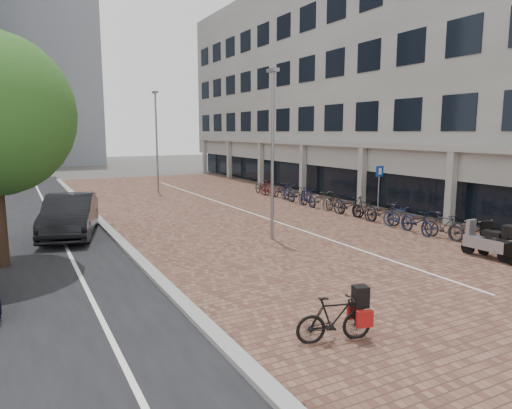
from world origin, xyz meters
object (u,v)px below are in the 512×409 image
at_px(scooter_mid, 499,242).
at_px(scooter_front, 487,240).
at_px(parking_sign, 379,182).
at_px(car_dark, 70,216).
at_px(hero_bike, 334,318).

bearing_deg(scooter_mid, scooter_front, 125.54).
bearing_deg(parking_sign, scooter_mid, -113.26).
distance_m(car_dark, parking_sign, 14.33).
xyz_separation_m(hero_bike, parking_sign, (10.55, 10.39, 1.19)).
relative_size(car_dark, scooter_front, 2.82).
relative_size(hero_bike, parking_sign, 0.66).
relative_size(car_dark, scooter_mid, 2.85).
relative_size(scooter_mid, parking_sign, 0.72).
height_order(car_dark, scooter_mid, car_dark).
height_order(hero_bike, scooter_front, scooter_front).
distance_m(scooter_front, parking_sign, 8.13).
bearing_deg(hero_bike, scooter_mid, -59.81).
distance_m(car_dark, scooter_front, 15.52).
relative_size(car_dark, parking_sign, 2.05).
xyz_separation_m(scooter_front, scooter_mid, (0.13, -0.33, -0.01)).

